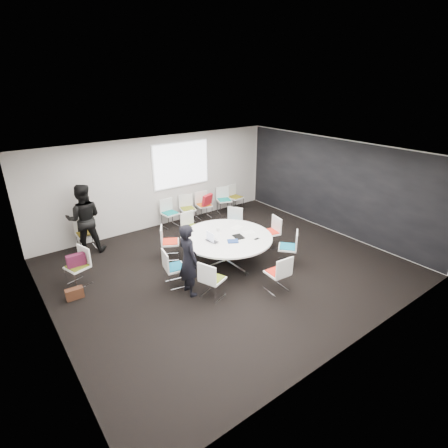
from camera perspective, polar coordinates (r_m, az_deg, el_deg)
room_shell at (r=8.25m, az=1.07°, el=1.52°), size 8.08×7.08×2.88m
conference_table at (r=8.80m, az=0.40°, el=-3.11°), size 2.29×2.29×0.73m
projection_screen at (r=11.26m, az=-6.97°, el=9.61°), size 1.90×0.03×1.35m
chair_ring_a at (r=9.78m, az=7.50°, el=-2.30°), size 0.53×0.54×0.88m
chair_ring_b at (r=10.30m, az=1.48°, el=-0.77°), size 0.63×0.63×0.88m
chair_ring_c at (r=10.04m, az=-5.25°, el=-1.51°), size 0.52×0.51×0.88m
chair_ring_d at (r=9.25m, az=-8.78°, el=-3.92°), size 0.62×0.62×0.88m
chair_ring_e at (r=8.08m, az=-8.05°, el=-8.12°), size 0.53×0.54×0.88m
chair_ring_f at (r=7.60m, az=-1.93°, el=-10.08°), size 0.58×0.59×0.88m
chair_ring_g at (r=7.90m, az=8.72°, el=-8.97°), size 0.49×0.48×0.88m
chair_ring_h at (r=9.03m, az=10.33°, el=-4.74°), size 0.64×0.64×0.88m
chair_back_a at (r=11.17m, az=-8.78°, el=0.92°), size 0.50×0.48×0.88m
chair_back_b at (r=11.47m, az=-5.93°, el=1.66°), size 0.56×0.55×0.88m
chair_back_c at (r=11.76m, az=-3.32°, el=2.30°), size 0.51×0.50×0.88m
chair_back_d at (r=12.23m, az=0.01°, el=3.15°), size 0.58×0.57×0.88m
chair_back_e at (r=12.52m, az=1.82°, el=3.63°), size 0.51×0.50×0.88m
chair_spare_left at (r=8.70m, az=-22.57°, el=-7.42°), size 0.56×0.57×0.88m
chair_person_back at (r=10.34m, az=-21.59°, el=-2.36°), size 0.48×0.47×0.88m
person_main at (r=7.50m, az=-5.84°, el=-5.85°), size 0.40×0.60×1.63m
person_back at (r=9.94m, az=-21.87°, el=0.79°), size 1.11×1.00×1.89m
laptop at (r=8.49m, az=-1.78°, el=-2.70°), size 0.29×0.38×0.03m
laptop_lid at (r=8.41m, az=-2.30°, el=-2.08°), size 0.02×0.30×0.22m
notebook_black at (r=8.69m, az=2.38°, el=-2.08°), size 0.27×0.34×0.02m
tablet_folio at (r=8.45m, az=1.46°, el=-2.82°), size 0.33×0.30×0.03m
papers_right at (r=9.25m, az=2.10°, el=-0.54°), size 0.33×0.25×0.00m
papers_front at (r=8.98m, az=4.02°, el=-1.33°), size 0.34×0.27×0.00m
cup at (r=9.01m, az=-0.99°, el=-0.88°), size 0.08×0.08×0.09m
phone at (r=8.63m, az=5.37°, el=-2.42°), size 0.14×0.07×0.01m
maroon_bag at (r=8.53m, az=-23.00°, el=-5.45°), size 0.40×0.14×0.28m
brown_bag at (r=8.28m, az=-23.21°, el=-10.39°), size 0.37×0.17×0.24m
red_jacket at (r=11.44m, az=-2.75°, el=3.97°), size 0.47×0.30×0.36m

